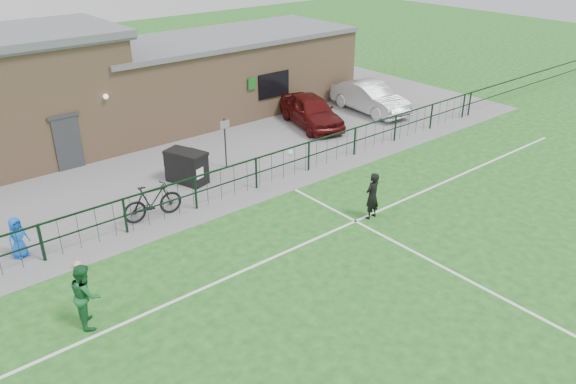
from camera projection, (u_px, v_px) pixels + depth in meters
ground at (414, 305)px, 14.18m from camera, size 90.00×90.00×0.00m
paving_strip at (159, 151)px, 23.53m from camera, size 34.00×13.00×0.02m
pitch_line_touch at (237, 198)px, 19.58m from camera, size 28.00×0.10×0.01m
pitch_line_mid at (309, 242)px, 16.95m from camera, size 28.00×0.10×0.01m
pitch_line_perp at (461, 276)px, 15.32m from camera, size 0.10×16.00×0.01m
perimeter_fence at (233, 181)px, 19.46m from camera, size 28.00×0.10×1.20m
wheelie_bin_left at (194, 170)px, 20.36m from camera, size 0.96×1.02×1.13m
wheelie_bin_right at (180, 166)px, 20.65m from camera, size 1.00×1.06×1.12m
sign_post at (225, 143)px, 21.54m from camera, size 0.07×0.07×2.00m
car_maroon at (311, 111)px, 26.02m from camera, size 2.80×4.57×1.45m
car_silver at (370, 97)px, 27.91m from camera, size 1.91×4.58×1.47m
bicycle_d at (152, 201)px, 17.99m from camera, size 2.03×0.72×1.20m
spectator_child at (18, 238)px, 15.92m from camera, size 0.71×0.59×1.25m
goalkeeper_kick at (370, 194)px, 18.01m from camera, size 1.44×3.22×1.74m
outfield_player at (86, 295)px, 13.22m from camera, size 0.80×0.93×1.64m
ball_ground at (77, 265)px, 15.65m from camera, size 0.22×0.22×0.22m
clubhouse at (102, 88)px, 24.13m from camera, size 24.25×5.40×4.96m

